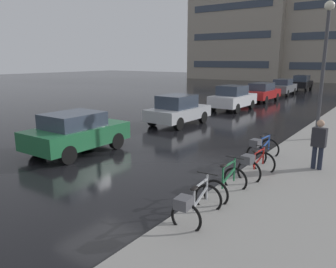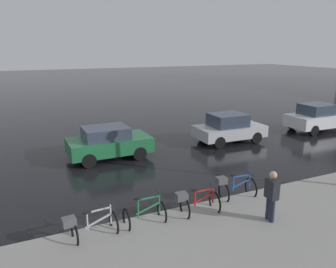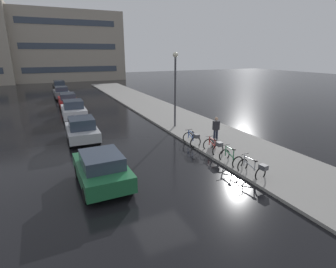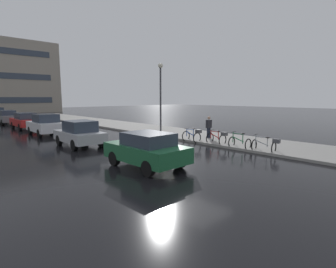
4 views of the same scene
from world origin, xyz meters
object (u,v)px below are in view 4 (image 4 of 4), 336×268
Objects in this scene: pedestrian at (209,127)px; car_silver at (80,133)px; car_green at (147,149)px; car_grey at (7,117)px; bicycle_second at (240,143)px; bicycle_farthest at (193,135)px; car_red at (25,121)px; streetlamp at (161,89)px; car_white at (46,125)px; bicycle_third at (218,138)px; bicycle_nearest at (267,145)px.

car_silver is at bearing 152.96° from pedestrian.
car_green is 25.28m from car_grey.
car_green is at bearing 174.29° from bicycle_second.
car_red reaches higher than bicycle_farthest.
car_grey is 19.84m from streetlamp.
bicycle_farthest is 12.05m from car_white.
bicycle_third is at bearing -126.74° from pedestrian.
streetlamp reaches higher than bicycle_farthest.
bicycle_third is 0.35× the size of car_white.
car_green is at bearing -90.88° from car_red.
car_green reaches higher than bicycle_third.
bicycle_farthest is at bearing -70.17° from car_red.
car_white is at bearing 125.90° from pedestrian.
car_white reaches higher than car_red.
bicycle_third is 0.36× the size of car_silver.
car_silver reaches higher than bicycle_farthest.
pedestrian is at bearing 74.79° from bicycle_nearest.
bicycle_second is at bearing 92.10° from bicycle_nearest.
car_green is at bearing 160.81° from bicycle_nearest.
bicycle_third is 13.77m from car_white.
pedestrian is at bearing -27.04° from car_silver.
car_white is 0.95× the size of car_grey.
car_red is (0.21, 12.19, -0.00)m from car_silver.
bicycle_nearest is at bearing -105.21° from pedestrian.
bicycle_second is at bearing -65.99° from car_white.
car_green is at bearing -90.72° from car_silver.
pedestrian reaches higher than car_red.
car_green is at bearing -91.16° from car_white.
car_silver is 0.96× the size of car_white.
car_white is at bearing 114.01° from bicycle_second.
pedestrian is (1.42, 3.38, 0.55)m from bicycle_second.
bicycle_farthest is at bearing -60.88° from car_white.
car_white is at bearing 136.80° from streetlamp.
car_green is 1.00× the size of car_silver.
bicycle_second is 1.64m from bicycle_third.
car_silver is 0.67× the size of streetlamp.
bicycle_nearest is 0.38× the size of car_green.
bicycle_farthest is 6.71m from car_green.
car_white is (-6.18, 13.87, 0.45)m from bicycle_second.
car_grey reaches higher than car_green.
bicycle_second reaches higher than bicycle_farthest.
car_green is 10.24m from streetlamp.
bicycle_nearest is 1.62m from bicycle_second.
car_white is at bearing 88.39° from car_silver.
bicycle_nearest is at bearing -76.93° from car_grey.
car_grey is 2.49× the size of pedestrian.
car_silver is 0.91× the size of car_grey.
car_white is 5.66m from car_red.
car_silver is 18.58m from car_grey.
bicycle_second is at bearing -94.02° from bicycle_third.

